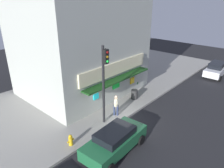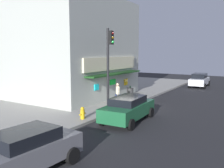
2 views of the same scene
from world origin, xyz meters
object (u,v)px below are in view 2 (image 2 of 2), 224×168
at_px(traffic_light, 109,58).
at_px(parked_car_white, 199,80).
at_px(trash_can, 130,93).
at_px(pedestrian, 118,93).
at_px(fire_hydrant, 82,113).
at_px(parked_car_grey, 26,150).
at_px(potted_plant_by_doorway, 127,88).
at_px(parked_car_green, 128,108).

height_order(traffic_light, parked_car_white, traffic_light).
bearing_deg(parked_car_white, traffic_light, 170.14).
xyz_separation_m(trash_can, pedestrian, (-3.26, -0.62, 0.51)).
xyz_separation_m(fire_hydrant, pedestrian, (4.57, 0.21, 0.57)).
relative_size(parked_car_grey, parked_car_white, 0.93).
xyz_separation_m(potted_plant_by_doorway, parked_car_grey, (-15.79, -4.41, 0.07)).
bearing_deg(fire_hydrant, potted_plant_by_doorway, 12.21).
bearing_deg(parked_car_green, parked_car_white, -1.03).
xyz_separation_m(pedestrian, parked_car_grey, (-10.65, -2.52, -0.29)).
relative_size(potted_plant_by_doorway, parked_car_green, 0.22).
bearing_deg(parked_car_white, fire_hydrant, 172.23).
height_order(potted_plant_by_doorway, parked_car_green, parked_car_green).
height_order(fire_hydrant, parked_car_white, parked_car_white).
relative_size(fire_hydrant, parked_car_green, 0.16).
distance_m(potted_plant_by_doorway, parked_car_grey, 16.39).
bearing_deg(potted_plant_by_doorway, parked_car_grey, -164.38).
bearing_deg(trash_can, potted_plant_by_doorway, 34.34).
bearing_deg(parked_car_grey, potted_plant_by_doorway, 15.62).
bearing_deg(pedestrian, fire_hydrant, -177.40).
height_order(potted_plant_by_doorway, parked_car_white, parked_car_white).
height_order(trash_can, potted_plant_by_doorway, potted_plant_by_doorway).
distance_m(pedestrian, parked_car_green, 3.95).
distance_m(pedestrian, parked_car_grey, 10.95).
bearing_deg(parked_car_white, parked_car_green, 178.97).
height_order(traffic_light, pedestrian, traffic_light).
bearing_deg(trash_can, fire_hydrant, -174.00).
bearing_deg(parked_car_white, parked_car_grey, 179.27).
distance_m(traffic_light, trash_can, 5.62).
bearing_deg(fire_hydrant, pedestrian, 2.60).
xyz_separation_m(fire_hydrant, trash_can, (7.84, 0.82, 0.07)).
xyz_separation_m(traffic_light, parked_car_grey, (-9.35, -2.46, -3.00)).
xyz_separation_m(potted_plant_by_doorway, parked_car_white, (9.60, -4.74, 0.10)).
height_order(traffic_light, parked_car_green, traffic_light).
bearing_deg(parked_car_green, parked_car_grey, 179.98).
relative_size(traffic_light, pedestrian, 3.38).
xyz_separation_m(fire_hydrant, potted_plant_by_doorway, (9.71, 2.10, 0.21)).
distance_m(parked_car_grey, parked_car_white, 25.39).
distance_m(trash_can, parked_car_grey, 14.27).
bearing_deg(fire_hydrant, parked_car_white, -7.77).
height_order(pedestrian, parked_car_grey, pedestrian).
relative_size(trash_can, parked_car_white, 0.19).
height_order(pedestrian, parked_car_green, pedestrian).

